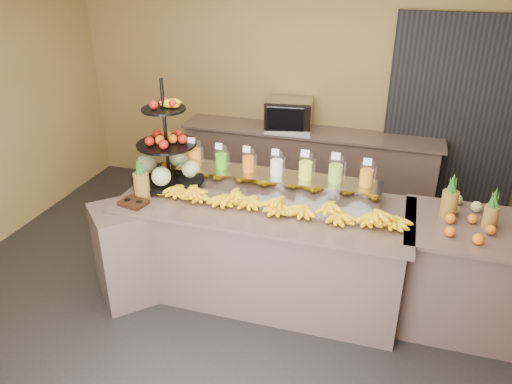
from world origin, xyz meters
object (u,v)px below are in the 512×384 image
at_px(pitcher_tray, 276,182).
at_px(banana_heap, 280,202).
at_px(fruit_stand, 173,158).
at_px(oven_warmer, 289,114).
at_px(condiment_caddy, 133,203).
at_px(right_fruit_pile, 467,219).

distance_m(pitcher_tray, banana_heap, 0.38).
height_order(pitcher_tray, banana_heap, banana_heap).
bearing_deg(fruit_stand, oven_warmer, 63.49).
bearing_deg(condiment_caddy, banana_heap, 12.48).
bearing_deg(banana_heap, oven_warmer, 101.37).
height_order(pitcher_tray, fruit_stand, fruit_stand).
height_order(fruit_stand, condiment_caddy, fruit_stand).
bearing_deg(right_fruit_pile, condiment_caddy, -171.03).
bearing_deg(fruit_stand, condiment_caddy, -112.51).
height_order(right_fruit_pile, oven_warmer, oven_warmer).
distance_m(right_fruit_pile, oven_warmer, 2.65).
xyz_separation_m(pitcher_tray, oven_warmer, (-0.28, 1.67, 0.11)).
bearing_deg(right_fruit_pile, fruit_stand, 178.25).
distance_m(fruit_stand, right_fruit_pile, 2.54).
relative_size(banana_heap, oven_warmer, 4.02).
xyz_separation_m(banana_heap, right_fruit_pile, (1.47, 0.15, -0.01)).
xyz_separation_m(banana_heap, condiment_caddy, (-1.21, -0.27, -0.06)).
height_order(fruit_stand, oven_warmer, fruit_stand).
xyz_separation_m(condiment_caddy, oven_warmer, (0.80, 2.29, 0.16)).
bearing_deg(oven_warmer, pitcher_tray, -86.77).
relative_size(pitcher_tray, oven_warmer, 3.42).
bearing_deg(fruit_stand, pitcher_tray, 1.18).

